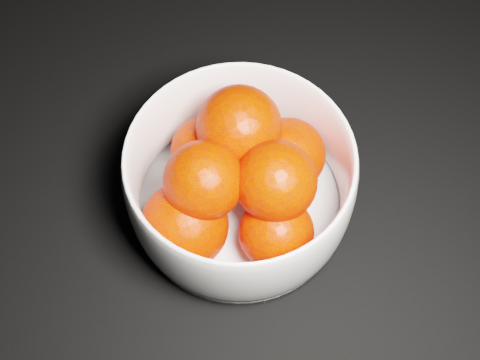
{
  "coord_description": "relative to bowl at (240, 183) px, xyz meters",
  "views": [
    {
      "loc": [
        -0.24,
        -0.55,
        0.59
      ],
      "look_at": [
        -0.25,
        -0.25,
        0.06
      ],
      "focal_mm": 50.0,
      "sensor_mm": 36.0,
      "label": 1
    }
  ],
  "objects": [
    {
      "name": "orange_pile",
      "position": [
        -0.0,
        -0.0,
        0.01
      ],
      "size": [
        0.17,
        0.16,
        0.12
      ],
      "color": "#ED1C00",
      "rests_on": "bowl"
    },
    {
      "name": "ground",
      "position": [
        0.25,
        0.25,
        -0.05
      ],
      "size": [
        3.0,
        3.0,
        0.0
      ],
      "primitive_type": "cube",
      "color": "black",
      "rests_on": "ground"
    },
    {
      "name": "bowl",
      "position": [
        0.0,
        0.0,
        0.0
      ],
      "size": [
        0.21,
        0.21,
        0.1
      ],
      "rotation": [
        0.0,
        0.0,
        0.1
      ],
      "color": "white",
      "rests_on": "ground"
    }
  ]
}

